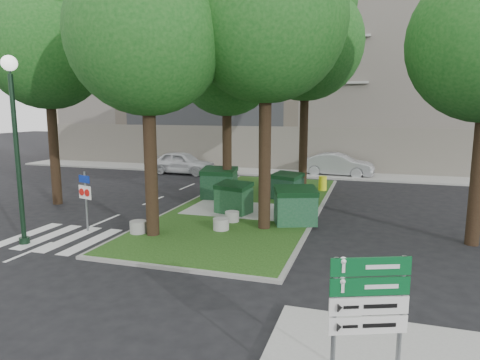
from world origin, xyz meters
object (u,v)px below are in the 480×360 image
at_px(traffic_sign_pole, 86,193).
at_px(directional_sign, 368,309).
at_px(bollard_mid, 232,216).
at_px(tree_median_near_left, 149,19).
at_px(dumpster_c, 287,186).
at_px(bollard_left, 138,227).
at_px(car_silver, 338,165).
at_px(tree_median_near_right, 269,4).
at_px(street_lamp, 15,128).
at_px(tree_street_left, 49,37).
at_px(tree_median_far, 308,31).
at_px(dumpster_a, 219,184).
at_px(bollard_right, 221,224).
at_px(car_white, 182,163).
at_px(tree_median_mid, 229,54).
at_px(dumpster_d, 295,206).
at_px(litter_bin, 323,183).
at_px(dumpster_b, 234,198).

xyz_separation_m(traffic_sign_pole, directional_sign, (9.98, -6.89, 0.23)).
relative_size(bollard_mid, directional_sign, 0.24).
bearing_deg(tree_median_near_left, dumpster_c, 65.86).
height_order(tree_median_near_left, bollard_left, tree_median_near_left).
height_order(dumpster_c, car_silver, car_silver).
xyz_separation_m(tree_median_near_right, street_lamp, (-7.38, -3.94, -4.14)).
height_order(tree_median_near_left, street_lamp, tree_median_near_left).
distance_m(tree_median_near_left, tree_street_left, 7.83).
height_order(bollard_left, car_silver, car_silver).
bearing_deg(car_silver, tree_median_near_left, 168.16).
height_order(tree_median_far, dumpster_a, tree_median_far).
bearing_deg(bollard_right, tree_median_near_right, 27.04).
distance_m(tree_median_near_right, car_white, 16.56).
distance_m(tree_median_mid, tree_median_far, 4.59).
xyz_separation_m(tree_median_near_right, dumpster_d, (0.91, 0.82, -7.17)).
relative_size(dumpster_c, car_silver, 0.36).
height_order(litter_bin, car_white, car_white).
height_order(tree_median_far, street_lamp, tree_median_far).
bearing_deg(car_white, tree_median_near_right, -139.28).
relative_size(tree_median_near_right, dumpster_b, 7.01).
distance_m(tree_median_near_left, dumpster_c, 10.25).
bearing_deg(dumpster_a, car_silver, 59.12).
bearing_deg(dumpster_d, bollard_mid, 168.45).
height_order(bollard_right, directional_sign, directional_sign).
relative_size(bollard_mid, litter_bin, 0.72).
relative_size(tree_median_near_left, dumpster_a, 6.05).
bearing_deg(dumpster_c, tree_median_mid, -143.57).
height_order(tree_median_near_left, bollard_mid, tree_median_near_left).
relative_size(bollard_right, litter_bin, 0.76).
xyz_separation_m(tree_median_near_left, tree_median_near_right, (3.50, 2.00, 0.67)).
distance_m(litter_bin, traffic_sign_pole, 12.53).
relative_size(tree_median_far, litter_bin, 15.55).
height_order(street_lamp, traffic_sign_pole, street_lamp).
bearing_deg(tree_median_mid, bollard_mid, -69.80).
xyz_separation_m(dumpster_c, traffic_sign_pole, (-6.02, -7.23, 0.67)).
height_order(tree_median_far, car_white, tree_median_far).
distance_m(tree_median_far, car_silver, 10.07).
relative_size(traffic_sign_pole, car_silver, 0.48).
xyz_separation_m(litter_bin, street_lamp, (-8.49, -11.95, 3.35)).
distance_m(bollard_left, litter_bin, 11.35).
bearing_deg(tree_median_near_right, litter_bin, 82.10).
bearing_deg(litter_bin, bollard_mid, -109.07).
bearing_deg(car_silver, bollard_right, 173.98).
height_order(dumpster_b, car_silver, car_silver).
bearing_deg(bollard_mid, car_white, 123.06).
height_order(bollard_left, litter_bin, litter_bin).
height_order(bollard_left, bollard_mid, bollard_left).
relative_size(dumpster_d, car_silver, 0.40).
height_order(tree_median_near_right, dumpster_a, tree_median_near_right).
height_order(tree_median_far, traffic_sign_pole, tree_median_far).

